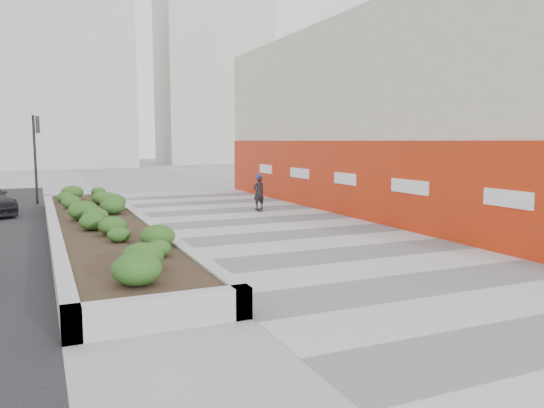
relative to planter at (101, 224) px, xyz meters
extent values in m
plane|color=gray|center=(5.50, -7.00, -0.42)|extent=(160.00, 160.00, 0.00)
cube|color=#A8A8AD|center=(5.50, -4.00, -0.41)|extent=(8.00, 36.00, 0.01)
cube|color=beige|center=(12.50, 2.00, 3.58)|extent=(6.00, 24.00, 8.00)
cube|color=#B32C0D|center=(9.52, 2.00, 1.08)|extent=(0.12, 24.00, 3.00)
cube|color=#9E9EA0|center=(0.00, -8.85, -0.14)|extent=(3.00, 0.30, 0.55)
cube|color=#9E9EA0|center=(0.00, 8.85, -0.14)|extent=(3.00, 0.30, 0.55)
cube|color=#9E9EA0|center=(-1.35, 0.00, -0.14)|extent=(0.30, 18.00, 0.55)
cube|color=#9E9EA0|center=(1.35, 0.00, -0.14)|extent=(0.30, 18.00, 0.55)
cube|color=#2D2116|center=(0.00, 0.00, -0.17)|extent=(2.40, 17.40, 0.50)
cylinder|color=black|center=(-1.80, 10.50, 1.68)|extent=(0.12, 0.12, 4.20)
cube|color=black|center=(-1.62, 10.50, 3.33)|extent=(0.18, 0.28, 0.80)
cube|color=#ADAAA3|center=(0.50, 48.00, 9.58)|extent=(16.00, 12.00, 20.00)
cube|color=#ADAAA3|center=(20.50, 53.00, 11.58)|extent=(14.00, 10.00, 24.00)
cylinder|color=#595654|center=(6.00, -4.00, -0.42)|extent=(0.44, 0.44, 0.01)
cube|color=black|center=(6.89, 3.79, -0.35)|extent=(0.33, 0.75, 0.02)
imported|color=black|center=(6.89, 3.79, 0.38)|extent=(0.58, 0.44, 1.44)
sphere|color=#162EBF|center=(6.89, 3.79, 1.06)|extent=(0.23, 0.23, 0.23)
camera|label=1|loc=(-1.69, -17.03, 2.57)|focal=35.00mm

